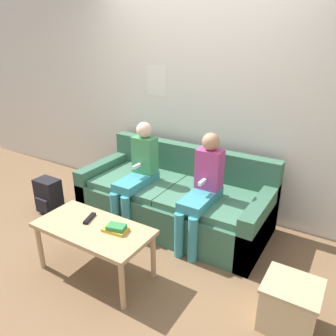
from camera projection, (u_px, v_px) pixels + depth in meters
The scene contains 10 objects.
ground_plane at pixel (145, 246), 3.20m from camera, with size 10.00×10.00×0.00m, color brown.
wall_back at pixel (200, 96), 3.58m from camera, with size 8.00×0.06×2.60m.
couch at pixel (175, 199), 3.55m from camera, with size 2.01×0.90×0.78m.
coffee_table at pixel (93, 232), 2.71m from camera, with size 0.99×0.49×0.46m.
person_left at pixel (138, 171), 3.42m from camera, with size 0.24×0.60×1.09m.
person_right at pixel (203, 187), 3.06m from camera, with size 0.24×0.60×1.09m.
tv_remote at pixel (90, 218), 2.79m from camera, with size 0.09×0.17×0.02m.
book_stack at pixel (116, 228), 2.62m from camera, with size 0.21×0.14×0.06m.
storage_box at pixel (290, 305), 2.27m from camera, with size 0.38×0.35×0.36m.
backpack at pixel (49, 196), 3.77m from camera, with size 0.28×0.22×0.40m.
Camera 1 is at (1.59, -2.16, 1.93)m, focal length 35.00 mm.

